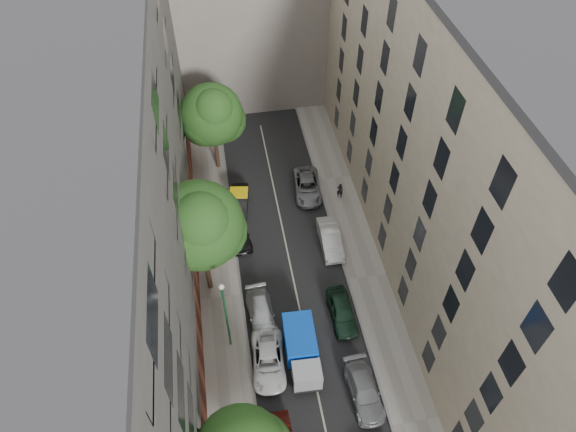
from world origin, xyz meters
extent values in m
plane|color=#4C4C49|center=(0.00, 0.00, 0.00)|extent=(120.00, 120.00, 0.00)
cube|color=black|center=(0.00, 0.00, 0.01)|extent=(8.00, 44.00, 0.02)
cube|color=gray|center=(-5.50, 0.00, 0.07)|extent=(3.00, 44.00, 0.15)
cube|color=gray|center=(5.50, 0.00, 0.07)|extent=(3.00, 44.00, 0.15)
cube|color=#4F4D4A|center=(-11.00, 0.00, 10.00)|extent=(8.00, 44.00, 20.00)
cube|color=#B9AD8F|center=(11.00, 0.00, 10.00)|extent=(8.00, 44.00, 20.00)
cube|color=gray|center=(0.00, 28.00, 9.00)|extent=(18.00, 12.00, 18.00)
cube|color=black|center=(-0.60, -5.82, 0.49)|extent=(2.07, 4.91, 0.27)
cube|color=#9FA1A4|center=(-0.60, -7.52, 1.30)|extent=(1.85, 1.50, 1.52)
cube|color=blue|center=(-0.60, -5.01, 1.43)|extent=(2.10, 3.30, 1.61)
cylinder|color=black|center=(-1.45, -7.52, 0.38)|extent=(0.25, 0.75, 0.75)
cylinder|color=black|center=(0.25, -7.52, 0.38)|extent=(0.25, 0.75, 0.75)
cylinder|color=black|center=(-1.45, -4.38, 0.38)|extent=(0.25, 0.75, 0.75)
cylinder|color=black|center=(0.25, -4.38, 0.38)|extent=(0.25, 0.75, 0.75)
imported|color=silver|center=(-2.80, -5.80, 0.64)|extent=(2.46, 4.73, 1.27)
imported|color=#B6B7BB|center=(-2.80, -2.20, 0.64)|extent=(2.06, 4.51, 1.28)
imported|color=black|center=(-3.60, 5.39, 0.67)|extent=(2.06, 4.09, 1.34)
imported|color=black|center=(-3.18, 9.00, 0.65)|extent=(1.96, 4.10, 1.30)
imported|color=gray|center=(2.80, -8.80, 0.64)|extent=(2.03, 4.51, 1.28)
imported|color=black|center=(2.80, -3.00, 0.70)|extent=(1.67, 4.10, 1.39)
imported|color=silver|center=(3.45, 3.60, 0.72)|extent=(1.60, 4.39, 1.44)
imported|color=slate|center=(2.80, 9.80, 0.67)|extent=(2.61, 4.98, 1.34)
cylinder|color=#382619|center=(-6.19, 1.03, 1.82)|extent=(0.36, 0.36, 3.33)
cylinder|color=#382619|center=(-6.19, 1.03, 4.67)|extent=(0.24, 0.24, 2.38)
sphere|color=#234A18|center=(-6.19, 1.03, 7.01)|extent=(5.96, 5.96, 5.96)
sphere|color=#234A18|center=(-5.29, 1.43, 5.87)|extent=(4.47, 4.47, 4.47)
sphere|color=#234A18|center=(-6.89, 0.53, 6.34)|extent=(4.17, 4.17, 4.17)
sphere|color=#234A18|center=(-5.99, 0.23, 8.25)|extent=(3.87, 3.87, 3.87)
cylinder|color=#382619|center=(-4.60, 14.27, 1.55)|extent=(0.36, 0.36, 2.80)
cylinder|color=#382619|center=(-4.60, 14.27, 3.95)|extent=(0.24, 0.24, 2.00)
sphere|color=#234A18|center=(-4.60, 14.27, 5.92)|extent=(5.29, 5.29, 5.29)
sphere|color=#234A18|center=(-3.70, 14.67, 4.96)|extent=(3.97, 3.97, 3.97)
sphere|color=#234A18|center=(-5.30, 13.77, 5.36)|extent=(3.71, 3.71, 3.71)
sphere|color=#234A18|center=(-4.40, 13.47, 6.96)|extent=(3.44, 3.44, 3.44)
cylinder|color=#1A5C30|center=(-5.13, -3.91, 3.46)|extent=(0.14, 0.14, 6.63)
sphere|color=silver|center=(-5.13, -3.91, 6.89)|extent=(0.36, 0.36, 0.36)
imported|color=black|center=(5.42, 8.59, 0.91)|extent=(0.65, 0.56, 1.52)
camera|label=1|loc=(-4.14, -21.47, 31.67)|focal=32.00mm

